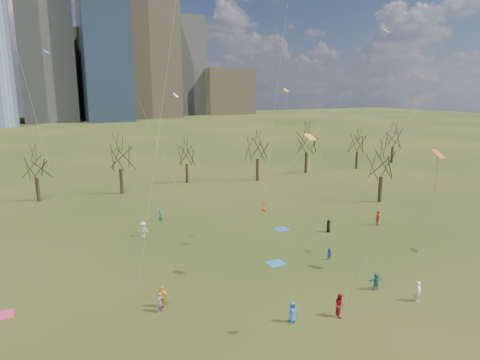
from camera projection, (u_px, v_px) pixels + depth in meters
name	position (u px, v px, depth m)	size (l,w,h in m)	color
ground	(304.00, 288.00, 36.00)	(500.00, 500.00, 0.00)	black
downtown_skyline	(56.00, 41.00, 210.84)	(212.50, 78.00, 118.00)	slate
bare_tree_row	(168.00, 155.00, 67.21)	(113.04, 29.80, 9.50)	black
blanket_teal	(276.00, 263.00, 41.02)	(1.60, 1.50, 0.03)	#17648B
blanket_navy	(282.00, 229.00, 50.90)	(1.60, 1.50, 0.03)	#2347A5
blanket_crimson	(2.00, 315.00, 31.66)	(1.60, 1.50, 0.03)	#B42446
person_0	(293.00, 312.00, 30.65)	(0.76, 0.49, 1.55)	#2866B1
person_1	(419.00, 291.00, 33.65)	(0.60, 0.40, 1.65)	white
person_2	(340.00, 305.00, 31.43)	(0.88, 0.68, 1.80)	#A4171F
person_4	(162.00, 297.00, 32.77)	(1.00, 0.41, 1.70)	yellow
person_5	(376.00, 281.00, 35.58)	(1.39, 0.44, 1.50)	#1A7863
person_6	(329.00, 226.00, 49.84)	(0.73, 0.47, 1.49)	black
person_7	(159.00, 302.00, 32.06)	(0.56, 0.37, 1.54)	#9355AB
person_8	(329.00, 254.00, 41.70)	(0.59, 0.46, 1.21)	#234399
person_9	(143.00, 229.00, 48.22)	(1.14, 0.65, 1.76)	silver
person_10	(378.00, 218.00, 52.26)	(1.06, 0.44, 1.81)	#BB371A
person_12	(264.00, 206.00, 58.37)	(0.68, 0.45, 1.40)	#E34A19
person_13	(160.00, 216.00, 53.57)	(0.59, 0.39, 1.63)	#19714F
kites_airborne	(284.00, 119.00, 47.66)	(49.17, 45.95, 37.10)	orange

